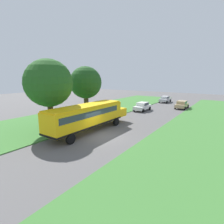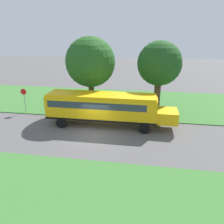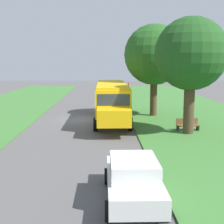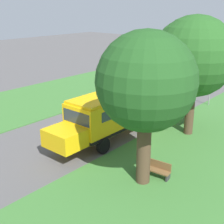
# 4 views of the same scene
# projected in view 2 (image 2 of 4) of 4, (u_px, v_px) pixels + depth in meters

# --- Properties ---
(ground_plane) EXTENTS (120.00, 120.00, 0.00)m
(ground_plane) POSITION_uv_depth(u_px,v_px,m) (93.00, 135.00, 19.47)
(ground_plane) COLOR #565454
(grass_verge) EXTENTS (12.00, 80.00, 0.08)m
(grass_verge) POSITION_uv_depth(u_px,v_px,m) (111.00, 101.00, 28.70)
(grass_verge) COLOR #3D7533
(grass_verge) RESTS_ON ground
(grass_far_side) EXTENTS (10.00, 80.00, 0.07)m
(grass_far_side) POSITION_uv_depth(u_px,v_px,m) (51.00, 213.00, 11.13)
(grass_far_side) COLOR #3D7533
(grass_far_side) RESTS_ON ground
(school_bus) EXTENTS (2.84, 12.42, 3.16)m
(school_bus) POSITION_uv_depth(u_px,v_px,m) (104.00, 107.00, 20.95)
(school_bus) COLOR yellow
(school_bus) RESTS_ON ground
(oak_tree_beside_bus) EXTENTS (5.40, 5.40, 8.28)m
(oak_tree_beside_bus) POSITION_uv_depth(u_px,v_px,m) (91.00, 61.00, 23.41)
(oak_tree_beside_bus) COLOR #4C3826
(oak_tree_beside_bus) RESTS_ON ground
(oak_tree_roadside_mid) EXTENTS (4.84, 4.84, 7.86)m
(oak_tree_roadside_mid) POSITION_uv_depth(u_px,v_px,m) (158.00, 64.00, 23.66)
(oak_tree_roadside_mid) COLOR #4C3826
(oak_tree_roadside_mid) RESTS_ON ground
(stop_sign) EXTENTS (0.08, 0.68, 2.74)m
(stop_sign) POSITION_uv_depth(u_px,v_px,m) (24.00, 98.00, 24.47)
(stop_sign) COLOR gray
(stop_sign) RESTS_ON ground
(park_bench) EXTENTS (1.64, 0.66, 0.92)m
(park_bench) POSITION_uv_depth(u_px,v_px,m) (148.00, 106.00, 25.75)
(park_bench) COLOR brown
(park_bench) RESTS_ON ground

